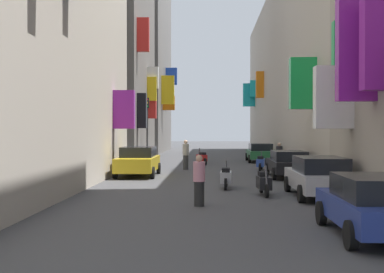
# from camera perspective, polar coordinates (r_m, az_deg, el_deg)

# --- Properties ---
(ground_plane) EXTENTS (140.00, 140.00, 0.00)m
(ground_plane) POSITION_cam_1_polar(r_m,az_deg,el_deg) (32.90, 2.15, -3.40)
(ground_plane) COLOR #424244
(building_left_mid_b) EXTENTS (6.86, 11.92, 20.07)m
(building_left_mid_b) POSITION_cam_1_polar(r_m,az_deg,el_deg) (39.75, -9.70, 11.83)
(building_left_mid_b) COLOR slate
(building_left_mid_b) RESTS_ON ground
(building_left_far) EXTENTS (7.29, 15.79, 20.89)m
(building_left_far) POSITION_cam_1_polar(r_m,az_deg,el_deg) (56.07, -6.15, 9.02)
(building_left_far) COLOR slate
(building_left_far) RESTS_ON ground
(building_right_mid_b) EXTENTS (7.34, 41.81, 14.17)m
(building_right_mid_b) POSITION_cam_1_polar(r_m,az_deg,el_deg) (42.93, 12.97, 7.03)
(building_right_mid_b) COLOR #B2A899
(building_right_mid_b) RESTS_ON ground
(parked_car_green) EXTENTS (1.98, 4.33, 1.38)m
(parked_car_green) POSITION_cam_1_polar(r_m,az_deg,el_deg) (37.33, 7.85, -1.78)
(parked_car_green) COLOR #236638
(parked_car_green) RESTS_ON ground
(parked_car_yellow) EXTENTS (2.02, 4.29, 1.52)m
(parked_car_yellow) POSITION_cam_1_polar(r_m,az_deg,el_deg) (25.84, -6.21, -2.78)
(parked_car_yellow) COLOR gold
(parked_car_yellow) RESTS_ON ground
(parked_car_black) EXTENTS (1.93, 4.33, 1.34)m
(parked_car_black) POSITION_cam_1_polar(r_m,az_deg,el_deg) (25.42, 10.99, -3.02)
(parked_car_black) COLOR black
(parked_car_black) RESTS_ON ground
(parked_car_blue) EXTENTS (1.92, 3.99, 1.38)m
(parked_car_blue) POSITION_cam_1_polar(r_m,az_deg,el_deg) (11.90, 20.21, -7.33)
(parked_car_blue) COLOR navy
(parked_car_blue) RESTS_ON ground
(parked_car_silver) EXTENTS (1.95, 4.42, 1.44)m
(parked_car_silver) POSITION_cam_1_polar(r_m,az_deg,el_deg) (18.23, 14.41, -4.41)
(parked_car_silver) COLOR #B7B7BC
(parked_car_silver) RESTS_ON ground
(scooter_blue) EXTENTS (0.64, 1.97, 1.13)m
(scooter_blue) POSITION_cam_1_polar(r_m,az_deg,el_deg) (29.44, 7.91, -3.00)
(scooter_blue) COLOR #2D4CAD
(scooter_blue) RESTS_ON ground
(scooter_silver) EXTENTS (0.50, 1.81, 1.13)m
(scooter_silver) POSITION_cam_1_polar(r_m,az_deg,el_deg) (20.34, 3.92, -4.69)
(scooter_silver) COLOR #ADADB2
(scooter_silver) RESTS_ON ground
(scooter_red) EXTENTS (0.80, 1.88, 1.13)m
(scooter_red) POSITION_cam_1_polar(r_m,az_deg,el_deg) (34.08, 1.13, -2.48)
(scooter_red) COLOR red
(scooter_red) RESTS_ON ground
(scooter_black) EXTENTS (0.48, 1.88, 1.13)m
(scooter_black) POSITION_cam_1_polar(r_m,az_deg,el_deg) (18.39, 8.26, -5.27)
(scooter_black) COLOR black
(scooter_black) RESTS_ON ground
(pedestrian_crossing) EXTENTS (0.47, 0.47, 1.79)m
(pedestrian_crossing) POSITION_cam_1_polar(r_m,az_deg,el_deg) (29.73, -0.73, -2.12)
(pedestrian_crossing) COLOR #353535
(pedestrian_crossing) RESTS_ON ground
(pedestrian_near_left) EXTENTS (0.54, 0.54, 1.62)m
(pedestrian_near_left) POSITION_cam_1_polar(r_m,az_deg,el_deg) (30.26, 10.01, -2.25)
(pedestrian_near_left) COLOR #252525
(pedestrian_near_left) RESTS_ON ground
(pedestrian_near_right) EXTENTS (0.51, 0.51, 1.61)m
(pedestrian_near_right) POSITION_cam_1_polar(r_m,az_deg,el_deg) (15.58, 0.83, -5.12)
(pedestrian_near_right) COLOR #242424
(pedestrian_near_right) RESTS_ON ground
(traffic_light_near_corner) EXTENTS (0.26, 0.34, 4.72)m
(traffic_light_near_corner) POSITION_cam_1_polar(r_m,az_deg,el_deg) (36.18, -5.18, 2.02)
(traffic_light_near_corner) COLOR #2D2D2D
(traffic_light_near_corner) RESTS_ON ground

